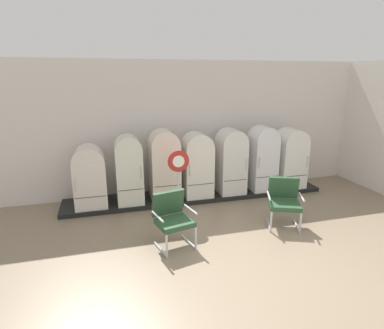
{
  "coord_description": "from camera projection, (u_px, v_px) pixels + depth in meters",
  "views": [
    {
      "loc": [
        -2.1,
        -4.09,
        2.92
      ],
      "look_at": [
        -0.2,
        2.75,
        0.93
      ],
      "focal_mm": 29.8,
      "sensor_mm": 36.0,
      "label": 1
    }
  ],
  "objects": [
    {
      "name": "display_plinth",
      "position": [
        197.0,
        195.0,
        7.91
      ],
      "size": [
        6.35,
        0.95,
        0.1
      ],
      "primitive_type": "cube",
      "color": "black",
      "rests_on": "ground"
    },
    {
      "name": "refrigerator_6",
      "position": [
        290.0,
        156.0,
        8.22
      ],
      "size": [
        0.69,
        0.67,
        1.52
      ],
      "color": "white",
      "rests_on": "display_plinth"
    },
    {
      "name": "armchair_left",
      "position": [
        172.0,
        216.0,
        5.57
      ],
      "size": [
        0.75,
        0.74,
        0.97
      ],
      "color": "silver",
      "rests_on": "ground"
    },
    {
      "name": "refrigerator_5",
      "position": [
        263.0,
        156.0,
        7.97
      ],
      "size": [
        0.62,
        0.62,
        1.62
      ],
      "color": "white",
      "rests_on": "display_plinth"
    },
    {
      "name": "armchair_right",
      "position": [
        284.0,
        199.0,
        6.33
      ],
      "size": [
        0.79,
        0.8,
        0.97
      ],
      "color": "silver",
      "rests_on": "ground"
    },
    {
      "name": "sign_stand",
      "position": [
        179.0,
        186.0,
        6.58
      ],
      "size": [
        0.44,
        0.32,
        1.47
      ],
      "color": "#2D2D30",
      "rests_on": "ground"
    },
    {
      "name": "refrigerator_2",
      "position": [
        164.0,
        163.0,
        7.37
      ],
      "size": [
        0.66,
        0.71,
        1.64
      ],
      "color": "silver",
      "rests_on": "display_plinth"
    },
    {
      "name": "refrigerator_1",
      "position": [
        129.0,
        168.0,
        7.12
      ],
      "size": [
        0.59,
        0.62,
        1.56
      ],
      "color": "silver",
      "rests_on": "display_plinth"
    },
    {
      "name": "ground",
      "position": [
        250.0,
        265.0,
        5.12
      ],
      "size": [
        12.0,
        10.0,
        0.05
      ],
      "primitive_type": "cube",
      "color": "#83715A"
    },
    {
      "name": "refrigerator_3",
      "position": [
        197.0,
        163.0,
        7.57
      ],
      "size": [
        0.67,
        0.67,
        1.54
      ],
      "color": "silver",
      "rests_on": "display_plinth"
    },
    {
      "name": "back_wall",
      "position": [
        190.0,
        127.0,
        8.07
      ],
      "size": [
        11.76,
        0.12,
        3.29
      ],
      "color": "silver",
      "rests_on": "ground"
    },
    {
      "name": "refrigerator_0",
      "position": [
        90.0,
        175.0,
        6.99
      ],
      "size": [
        0.69,
        0.73,
        1.36
      ],
      "color": "silver",
      "rests_on": "display_plinth"
    },
    {
      "name": "refrigerator_4",
      "position": [
        231.0,
        159.0,
        7.78
      ],
      "size": [
        0.64,
        0.68,
        1.59
      ],
      "color": "silver",
      "rests_on": "display_plinth"
    },
    {
      "name": "side_wall_right",
      "position": [
        377.0,
        128.0,
        8.18
      ],
      "size": [
        0.16,
        2.2,
        3.29
      ],
      "color": "silver",
      "rests_on": "ground"
    }
  ]
}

